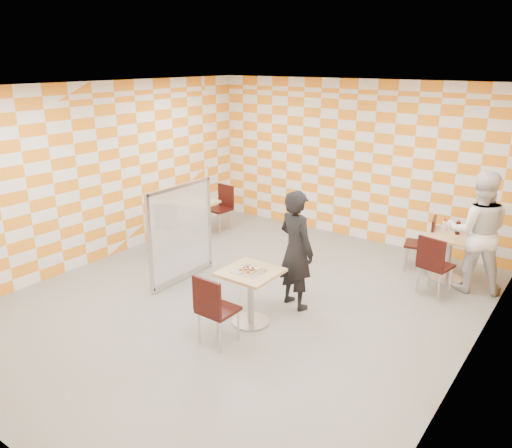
% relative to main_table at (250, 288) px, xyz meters
% --- Properties ---
extents(room_shell, '(7.00, 7.00, 7.00)m').
position_rel_main_table_xyz_m(room_shell, '(-0.45, 0.96, 0.99)').
color(room_shell, gray).
rests_on(room_shell, ground).
extents(main_table, '(0.70, 0.70, 0.75)m').
position_rel_main_table_xyz_m(main_table, '(0.00, 0.00, 0.00)').
color(main_table, tan).
rests_on(main_table, ground).
extents(second_table, '(0.70, 0.70, 0.75)m').
position_rel_main_table_xyz_m(second_table, '(1.71, 2.92, 0.00)').
color(second_table, tan).
rests_on(second_table, ground).
extents(empty_table, '(0.70, 0.70, 0.75)m').
position_rel_main_table_xyz_m(empty_table, '(-2.79, 2.01, 0.00)').
color(empty_table, tan).
rests_on(empty_table, ground).
extents(chair_main_front, '(0.42, 0.43, 0.92)m').
position_rel_main_table_xyz_m(chair_main_front, '(-0.03, -0.71, 0.04)').
color(chair_main_front, black).
rests_on(chair_main_front, ground).
extents(chair_second_front, '(0.50, 0.51, 0.92)m').
position_rel_main_table_xyz_m(chair_second_front, '(1.67, 2.21, 0.04)').
color(chair_second_front, black).
rests_on(chair_second_front, ground).
extents(chair_second_side, '(0.51, 0.50, 0.92)m').
position_rel_main_table_xyz_m(chair_second_side, '(1.28, 3.04, 0.04)').
color(chair_second_side, black).
rests_on(chair_second_side, ground).
extents(chair_empty_near, '(0.53, 0.54, 0.92)m').
position_rel_main_table_xyz_m(chair_empty_near, '(-2.72, 1.22, 0.04)').
color(chair_empty_near, black).
rests_on(chair_empty_near, ground).
extents(chair_empty_far, '(0.46, 0.47, 0.92)m').
position_rel_main_table_xyz_m(chair_empty_far, '(-2.73, 2.74, 0.04)').
color(chair_empty_far, black).
rests_on(chair_empty_far, ground).
extents(partition, '(0.08, 1.38, 1.55)m').
position_rel_main_table_xyz_m(partition, '(-1.68, 0.48, 0.28)').
color(partition, white).
rests_on(partition, ground).
extents(man_dark, '(0.71, 0.57, 1.69)m').
position_rel_main_table_xyz_m(man_dark, '(0.21, 0.77, 0.33)').
color(man_dark, black).
rests_on(man_dark, ground).
extents(man_white, '(1.07, 0.96, 1.83)m').
position_rel_main_table_xyz_m(man_white, '(2.10, 2.79, 0.41)').
color(man_white, white).
rests_on(man_white, ground).
extents(pizza_on_foil, '(0.40, 0.40, 0.04)m').
position_rel_main_table_xyz_m(pizza_on_foil, '(-0.00, -0.02, 0.26)').
color(pizza_on_foil, silver).
rests_on(pizza_on_foil, main_table).
extents(sport_bottle, '(0.06, 0.06, 0.20)m').
position_rel_main_table_xyz_m(sport_bottle, '(1.54, 3.08, 0.33)').
color(sport_bottle, white).
rests_on(sport_bottle, second_table).
extents(soda_bottle, '(0.07, 0.07, 0.23)m').
position_rel_main_table_xyz_m(soda_bottle, '(1.77, 3.01, 0.34)').
color(soda_bottle, black).
rests_on(soda_bottle, second_table).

